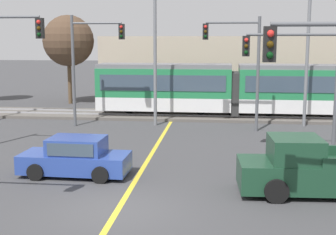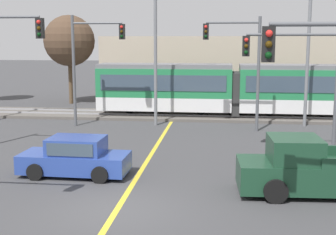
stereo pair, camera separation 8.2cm
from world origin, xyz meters
The scene contains 15 objects.
ground_plane centered at (0.00, 0.00, 0.00)m, with size 200.00×200.00×0.00m, color #3D3D3F.
track_bed centered at (0.00, 17.83, 0.09)m, with size 120.00×4.00×0.18m, color #56514C.
rail_near centered at (0.00, 17.11, 0.23)m, with size 120.00×0.08×0.10m, color #939399.
rail_far centered at (0.00, 18.55, 0.23)m, with size 120.00×0.08×0.10m, color #939399.
light_rail_tram centered at (4.09, 17.82, 2.05)m, with size 18.50×2.64×3.43m.
lane_centre_line centered at (0.00, 6.90, 0.00)m, with size 0.20×17.85×0.01m, color gold.
sedan_crossing centered at (-2.44, 3.52, 0.70)m, with size 4.25×2.01×1.52m.
pickup_truck centered at (6.37, 2.28, 0.84)m, with size 5.50×2.45×1.98m.
traffic_light_mid_right centered at (6.74, 7.56, 3.91)m, with size 4.25×0.38×5.76m.
traffic_light_far_left centered at (-4.69, 13.77, 4.32)m, with size 3.25×0.38×6.66m.
traffic_light_far_right centered at (4.21, 13.33, 4.29)m, with size 3.25×0.38×6.52m.
street_lamp_centre centered at (-0.62, 14.52, 5.06)m, with size 2.33×0.28×8.91m.
street_lamp_east centered at (8.45, 15.26, 4.76)m, with size 2.14×0.28×8.38m.
bare_tree_west centered at (-9.17, 23.52, 5.11)m, with size 4.12×4.12×7.18m.
building_backdrop_far centered at (2.67, 26.08, 2.74)m, with size 18.62×6.00×5.48m, color tan.
Camera 1 is at (3.11, -13.63, 5.27)m, focal length 50.00 mm.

